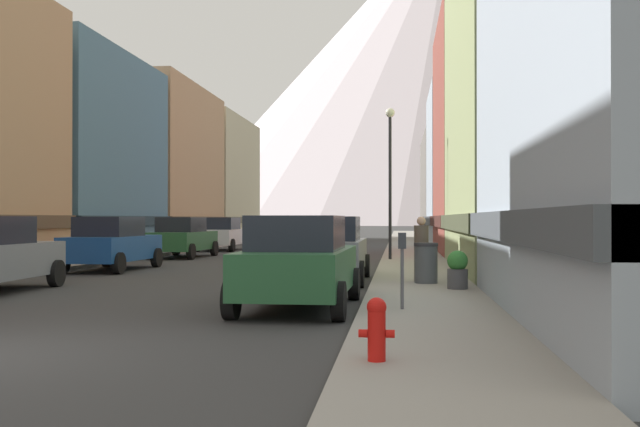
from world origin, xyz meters
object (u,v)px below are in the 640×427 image
at_px(car_left_3, 222,234).
at_px(car_left_1, 112,243).
at_px(fire_hydrant_near, 377,327).
at_px(potted_plant_0, 458,270).
at_px(streetlamp_right, 390,160).
at_px(car_left_2, 183,237).
at_px(car_right_1, 329,249).
at_px(pedestrian_1, 421,252).
at_px(pedestrian_0, 79,242).
at_px(parking_meter_near, 402,259).
at_px(trash_bin_right, 426,263).
at_px(car_right_0, 299,262).

bearing_deg(car_left_3, car_left_1, -90.00).
bearing_deg(fire_hydrant_near, car_left_1, 121.16).
distance_m(potted_plant_0, streetlamp_right, 12.41).
xyz_separation_m(car_left_2, car_right_1, (7.60, -11.64, 0.00)).
bearing_deg(pedestrian_1, car_left_2, 127.80).
distance_m(car_left_1, pedestrian_0, 3.77).
xyz_separation_m(car_right_1, pedestrian_1, (2.45, -1.33, -0.00)).
height_order(car_left_3, potted_plant_0, car_left_3).
xyz_separation_m(parking_meter_near, trash_bin_right, (0.60, 5.22, -0.37)).
bearing_deg(car_right_0, parking_meter_near, -26.78).
distance_m(car_left_2, fire_hydrant_near, 25.09).
bearing_deg(streetlamp_right, fire_hydrant_near, -89.72).
distance_m(car_left_3, pedestrian_1, 22.55).
height_order(car_left_3, pedestrian_0, car_left_3).
bearing_deg(parking_meter_near, car_right_1, 105.60).
xyz_separation_m(car_left_2, potted_plant_0, (10.80, -14.80, -0.32)).
bearing_deg(car_left_3, pedestrian_1, -63.53).
bearing_deg(car_left_2, pedestrian_1, -52.20).
bearing_deg(car_right_0, fire_hydrant_near, -73.80).
bearing_deg(car_right_1, potted_plant_0, -44.72).
xyz_separation_m(car_right_0, car_right_1, (0.00, 6.00, 0.00)).
bearing_deg(car_left_1, trash_bin_right, -27.92).
relative_size(car_left_3, fire_hydrant_near, 6.27).
height_order(car_right_1, pedestrian_0, car_right_1).
bearing_deg(car_right_0, car_left_3, 107.00).
height_order(car_left_3, fire_hydrant_near, car_left_3).
distance_m(car_left_3, trash_bin_right, 22.99).
height_order(potted_plant_0, pedestrian_0, pedestrian_0).
distance_m(car_right_0, car_right_1, 6.00).
bearing_deg(streetlamp_right, trash_bin_right, -84.52).
bearing_deg(potted_plant_0, car_left_1, 147.87).
bearing_deg(pedestrian_1, pedestrian_0, 148.02).
distance_m(car_right_1, fire_hydrant_near, 11.81).
bearing_deg(trash_bin_right, car_left_1, 152.08).
bearing_deg(car_left_3, car_right_0, -73.00).
distance_m(fire_hydrant_near, parking_meter_near, 4.73).
bearing_deg(car_right_0, car_left_2, 113.32).
relative_size(car_right_1, fire_hydrant_near, 6.25).
height_order(car_left_1, car_right_1, same).
relative_size(car_left_1, car_left_3, 1.01).
height_order(pedestrian_0, streetlamp_right, streetlamp_right).
bearing_deg(car_right_0, trash_bin_right, 58.95).
bearing_deg(fire_hydrant_near, car_left_2, 111.64).
relative_size(car_left_1, car_right_1, 1.01).
distance_m(parking_meter_near, potted_plant_0, 4.04).
relative_size(car_right_0, parking_meter_near, 3.33).
bearing_deg(parking_meter_near, car_left_1, 132.02).
bearing_deg(parking_meter_near, car_left_3, 110.28).
bearing_deg(potted_plant_0, car_right_1, 135.28).
bearing_deg(pedestrian_0, parking_meter_near, -48.29).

